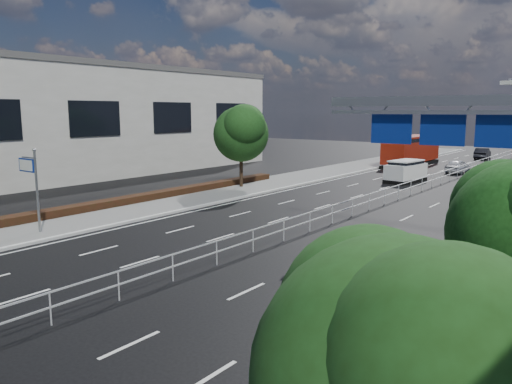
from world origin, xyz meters
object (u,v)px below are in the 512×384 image
Objects in this scene: red_bus at (411,150)px; silver_minivan at (508,214)px; near_car_silver at (458,166)px; parked_car_teal at (499,230)px; toilet_sign at (31,176)px; overhead_gantry at (459,124)px; white_minivan at (406,171)px; near_car_dark at (482,154)px.

red_bus reaches higher than silver_minivan.
red_bus is at bearing -30.09° from near_car_silver.
near_car_silver is 28.45m from parked_car_teal.
overhead_gantry reaches higher than toilet_sign.
parked_car_teal is at bearing -50.35° from white_minivan.
near_car_silver is (1.77, 9.46, -0.27)m from white_minivan.
toilet_sign is 0.90× the size of parked_car_teal.
overhead_gantry is 47.09m from near_car_dark.
parked_car_teal is at bearing 98.98° from near_car_dark.
white_minivan is at bearing 81.52° from near_car_silver.
silver_minivan is (19.22, 14.00, -1.85)m from toilet_sign.
silver_minivan is (1.53, 3.95, -4.52)m from overhead_gantry.
near_car_dark reaches higher than near_car_silver.
near_car_dark is (8.30, 55.93, -2.23)m from toilet_sign.
near_car_silver is 0.72× the size of silver_minivan.
toilet_sign reaches higher than silver_minivan.
overhead_gantry is at bearing 96.55° from near_car_dark.
near_car_silver is at bearing 116.60° from silver_minivan.
red_bus is 2.33× the size of parked_car_teal.
white_minivan is at bearing -71.02° from red_bus.
near_car_silver is (-7.74, 28.83, -4.93)m from overhead_gantry.
parked_car_teal is at bearing 111.20° from near_car_silver.
overhead_gantry is 0.91× the size of red_bus.
silver_minivan is at bearing -61.19° from red_bus.
overhead_gantry reaches higher than white_minivan.
red_bus reaches higher than parked_car_teal.
near_car_silver is 0.82× the size of parked_car_teal.
near_car_silver is 0.92× the size of near_car_dark.
near_car_silver is at bearing 105.03° from overhead_gantry.
parked_car_teal is (19.25, 12.00, -2.27)m from toilet_sign.
toilet_sign is 23.85m from silver_minivan.
toilet_sign is at bearing -152.55° from parked_car_teal.
toilet_sign is 1.09× the size of near_car_silver.
toilet_sign is 20.52m from overhead_gantry.
near_car_dark is at bearing 101.58° from overhead_gantry.
white_minivan is at bearing 117.94° from parked_car_teal.
white_minivan is 18.97m from silver_minivan.
red_bus is 2.59× the size of near_car_dark.
white_minivan is 9.63m from near_car_silver.
toilet_sign is 0.93× the size of white_minivan.
overhead_gantry is 2.36× the size of near_car_dark.
overhead_gantry is (17.69, 10.05, 2.66)m from toilet_sign.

